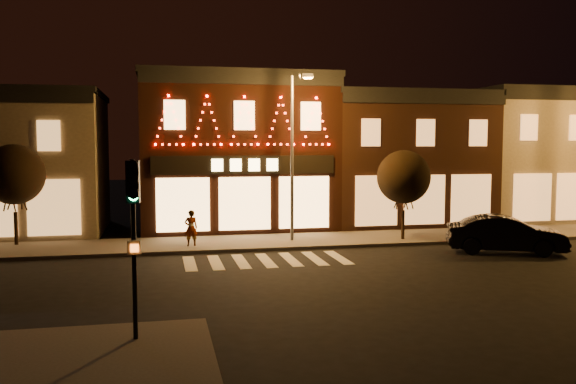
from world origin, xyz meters
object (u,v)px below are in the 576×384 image
object	(u,v)px
streetlamp_mid	(294,144)
pedestrian	(191,228)
dark_sedan	(506,234)
traffic_signal_near	(133,214)

from	to	relation	value
streetlamp_mid	pedestrian	distance (m)	6.01
dark_sedan	pedestrian	xyz separation A→B (m)	(-13.03, 3.77, 0.14)
traffic_signal_near	pedestrian	xyz separation A→B (m)	(1.93, 12.71, -2.14)
traffic_signal_near	dark_sedan	size ratio (longest dim) A/B	0.86
traffic_signal_near	dark_sedan	bearing A→B (deg)	35.82
pedestrian	dark_sedan	bearing A→B (deg)	160.48
pedestrian	traffic_signal_near	bearing A→B (deg)	77.97
streetlamp_mid	pedestrian	size ratio (longest dim) A/B	4.80
pedestrian	streetlamp_mid	bearing A→B (deg)	-178.76
streetlamp_mid	dark_sedan	bearing A→B (deg)	-12.18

